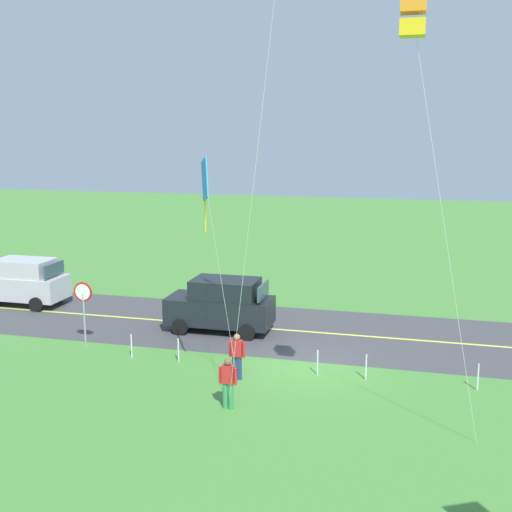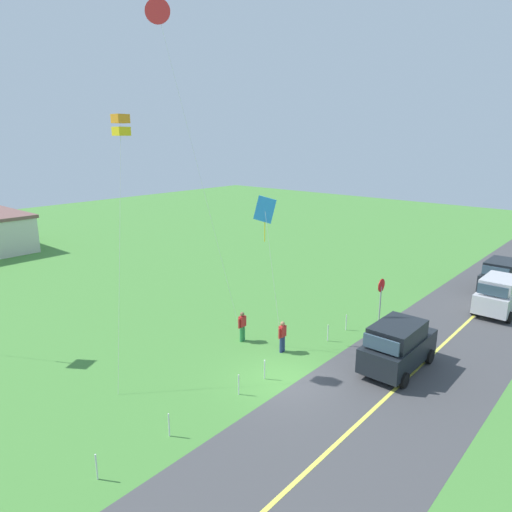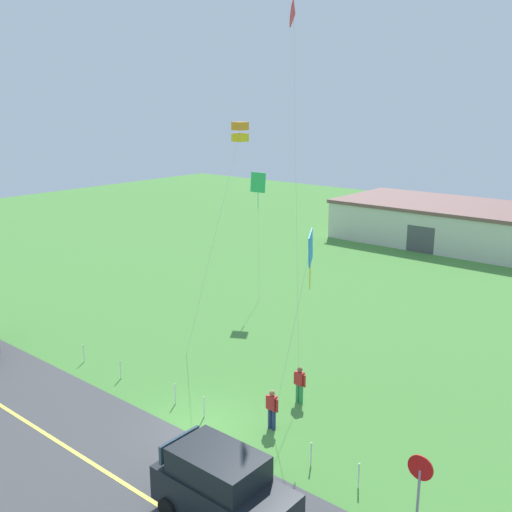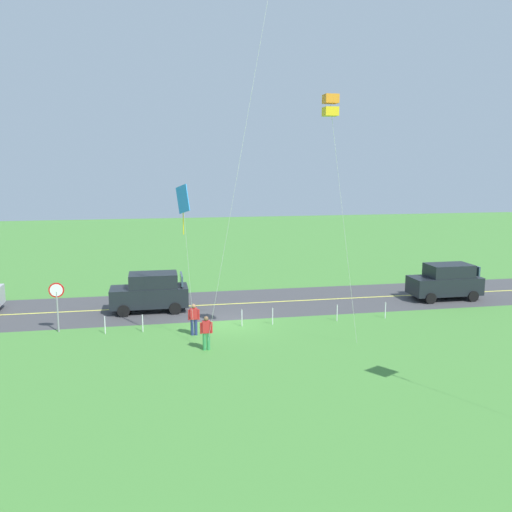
{
  "view_description": "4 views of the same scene",
  "coord_description": "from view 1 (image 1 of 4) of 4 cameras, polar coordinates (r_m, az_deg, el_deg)",
  "views": [
    {
      "loc": [
        -3.68,
        21.36,
        8.26
      ],
      "look_at": [
        1.03,
        3.02,
        4.56
      ],
      "focal_mm": 44.66,
      "sensor_mm": 36.0,
      "label": 1
    },
    {
      "loc": [
        -14.37,
        -10.83,
        10.26
      ],
      "look_at": [
        0.91,
        2.49,
        4.99
      ],
      "focal_mm": 31.95,
      "sensor_mm": 36.0,
      "label": 2
    },
    {
      "loc": [
        14.56,
        -14.22,
        12.05
      ],
      "look_at": [
        -0.98,
        4.39,
        5.78
      ],
      "focal_mm": 41.76,
      "sensor_mm": 36.0,
      "label": 3
    },
    {
      "loc": [
        3.88,
        27.8,
        8.35
      ],
      "look_at": [
        -0.87,
        3.09,
        4.14
      ],
      "focal_mm": 37.95,
      "sensor_mm": 36.0,
      "label": 4
    }
  ],
  "objects": [
    {
      "name": "fence_post_5",
      "position": [
        24.27,
        -11.09,
        -7.92
      ],
      "size": [
        0.05,
        0.05,
        0.9
      ],
      "primitive_type": "cylinder",
      "color": "silver",
      "rests_on": "ground"
    },
    {
      "name": "kite_green_far",
      "position": [
        15.43,
        13.91,
        19.98
      ],
      "size": [
        2.43,
        1.98,
        11.2
      ],
      "color": "silver",
      "rests_on": "ground"
    },
    {
      "name": "ground_plane",
      "position": [
        23.21,
        4.38,
        -9.95
      ],
      "size": [
        120.0,
        120.0,
        0.1
      ],
      "primitive_type": "cube",
      "color": "#478438"
    },
    {
      "name": "asphalt_road",
      "position": [
        26.92,
        5.88,
        -6.86
      ],
      "size": [
        120.0,
        7.0,
        0.0
      ],
      "primitive_type": "cube",
      "color": "#424244",
      "rests_on": "ground"
    },
    {
      "name": "person_adult_companion",
      "position": [
        19.55,
        -2.53,
        -11.17
      ],
      "size": [
        0.58,
        0.22,
        1.6
      ],
      "rotation": [
        0.0,
        0.0,
        2.48
      ],
      "color": "#338C4C",
      "rests_on": "ground"
    },
    {
      "name": "fence_post_3",
      "position": [
        22.3,
        5.53,
        -9.49
      ],
      "size": [
        0.05,
        0.05,
        0.9
      ],
      "primitive_type": "cylinder",
      "color": "silver",
      "rests_on": "ground"
    },
    {
      "name": "kite_red_low",
      "position": [
        19.15,
        -4.56,
        6.52
      ],
      "size": [
        0.79,
        2.12,
        7.56
      ],
      "color": "silver",
      "rests_on": "ground"
    },
    {
      "name": "car_suv_foreground",
      "position": [
        26.77,
        -3.11,
        -4.34
      ],
      "size": [
        4.4,
        2.12,
        2.24
      ],
      "color": "black",
      "rests_on": "ground"
    },
    {
      "name": "car_parked_east_near",
      "position": [
        32.83,
        -20.24,
        -2.13
      ],
      "size": [
        4.4,
        2.12,
        2.24
      ],
      "color": "#B7B7BC",
      "rests_on": "ground"
    },
    {
      "name": "person_adult_near",
      "position": [
        21.73,
        -1.72,
        -8.84
      ],
      "size": [
        0.58,
        0.22,
        1.6
      ],
      "rotation": [
        0.0,
        0.0,
        1.96
      ],
      "color": "navy",
      "rests_on": "ground"
    },
    {
      "name": "fence_post_4",
      "position": [
        23.57,
        -6.97,
        -8.37
      ],
      "size": [
        0.05,
        0.05,
        0.9
      ],
      "primitive_type": "cylinder",
      "color": "silver",
      "rests_on": "ground"
    },
    {
      "name": "stop_sign",
      "position": [
        25.62,
        -15.2,
        -3.93
      ],
      "size": [
        0.76,
        0.08,
        2.56
      ],
      "color": "gray",
      "rests_on": "ground"
    },
    {
      "name": "fence_post_2",
      "position": [
        22.13,
        9.83,
        -9.77
      ],
      "size": [
        0.05,
        0.05,
        0.9
      ],
      "primitive_type": "cylinder",
      "color": "silver",
      "rests_on": "ground"
    },
    {
      "name": "fence_post_1",
      "position": [
        22.19,
        19.26,
        -10.19
      ],
      "size": [
        0.05,
        0.05,
        0.9
      ],
      "primitive_type": "cylinder",
      "color": "silver",
      "rests_on": "ground"
    },
    {
      "name": "road_centre_stripe",
      "position": [
        26.92,
        5.88,
        -6.85
      ],
      "size": [
        120.0,
        0.16,
        0.0
      ],
      "primitive_type": "cube",
      "color": "#E5E04C",
      "rests_on": "asphalt_road"
    }
  ]
}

